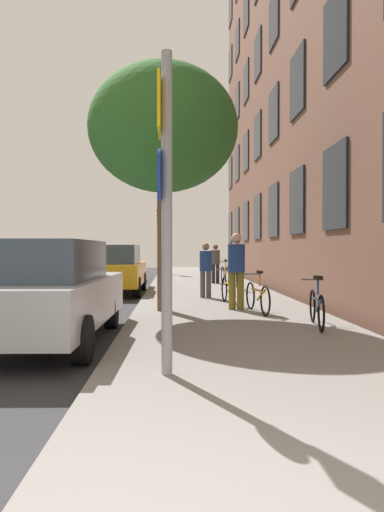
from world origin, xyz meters
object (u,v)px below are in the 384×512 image
(tree_near, at_px, (163,129))
(car_1, at_px, (114,269))
(bicycle_0, at_px, (317,307))
(car_0, at_px, (47,291))
(bicycle_1, at_px, (258,296))
(pedestrian_0, at_px, (236,266))
(pedestrian_1, at_px, (206,266))
(bicycle_3, at_px, (239,279))
(bicycle_2, at_px, (228,289))
(car_2, at_px, (119,263))
(traffic_light, at_px, (161,229))
(bicycle_4, at_px, (225,275))
(pedestrian_2, at_px, (216,261))

(tree_near, distance_m, car_1, 6.35)
(bicycle_0, height_order, car_0, car_0)
(tree_near, bearing_deg, bicycle_1, -11.00)
(pedestrian_0, distance_m, pedestrian_1, 2.66)
(bicycle_1, height_order, pedestrian_1, pedestrian_1)
(bicycle_0, height_order, bicycle_3, bicycle_3)
(bicycle_1, bearing_deg, tree_near, 169.00)
(pedestrian_1, bearing_deg, bicycle_2, -73.29)
(bicycle_3, distance_m, car_2, 8.34)
(bicycle_2, bearing_deg, pedestrian_1, 106.71)
(pedestrian_1, bearing_deg, car_0, -116.44)
(pedestrian_0, relative_size, car_0, 0.40)
(traffic_light, height_order, car_1, traffic_light)
(pedestrian_0, bearing_deg, bicycle_4, 85.71)
(pedestrian_0, relative_size, car_1, 0.42)
(bicycle_4, bearing_deg, bicycle_0, -86.79)
(pedestrian_0, bearing_deg, pedestrian_1, 101.25)
(car_1, bearing_deg, pedestrian_0, -55.71)
(bicycle_0, relative_size, car_0, 0.39)
(pedestrian_1, height_order, car_1, pedestrian_1)
(bicycle_2, height_order, pedestrian_2, pedestrian_2)
(bicycle_1, xyz_separation_m, bicycle_2, (-0.45, 1.63, 0.01))
(pedestrian_0, xyz_separation_m, car_1, (-3.40, 4.98, -0.27))
(car_0, height_order, car_1, same)
(tree_near, distance_m, bicycle_2, 4.19)
(tree_near, height_order, bicycle_1, tree_near)
(bicycle_0, bearing_deg, pedestrian_1, 107.78)
(pedestrian_1, height_order, pedestrian_2, pedestrian_2)
(traffic_light, distance_m, tree_near, 15.80)
(bicycle_1, xyz_separation_m, car_2, (-4.42, 12.42, 0.37))
(traffic_light, relative_size, car_2, 0.81)
(car_1, relative_size, car_2, 0.92)
(bicycle_2, bearing_deg, bicycle_0, -71.75)
(traffic_light, height_order, car_0, traffic_light)
(tree_near, distance_m, car_0, 4.83)
(bicycle_1, relative_size, car_2, 0.38)
(bicycle_2, xyz_separation_m, pedestrian_2, (0.32, 7.05, 0.53))
(pedestrian_2, bearing_deg, bicycle_0, -85.46)
(pedestrian_0, bearing_deg, car_0, -136.82)
(bicycle_4, xyz_separation_m, pedestrian_1, (-1.07, -4.73, 0.50))
(tree_near, xyz_separation_m, bicycle_4, (2.21, 7.50, -3.65))
(traffic_light, height_order, bicycle_4, traffic_light)
(car_2, bearing_deg, pedestrian_1, -69.21)
(traffic_light, xyz_separation_m, car_1, (-1.27, -10.59, -1.81))
(traffic_light, xyz_separation_m, tree_near, (0.46, -15.72, 1.50))
(bicycle_2, height_order, car_2, car_2)
(bicycle_2, relative_size, car_0, 0.38)
(pedestrian_0, bearing_deg, pedestrian_2, 88.18)
(pedestrian_2, bearing_deg, bicycle_2, -92.58)
(bicycle_1, relative_size, bicycle_4, 1.02)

